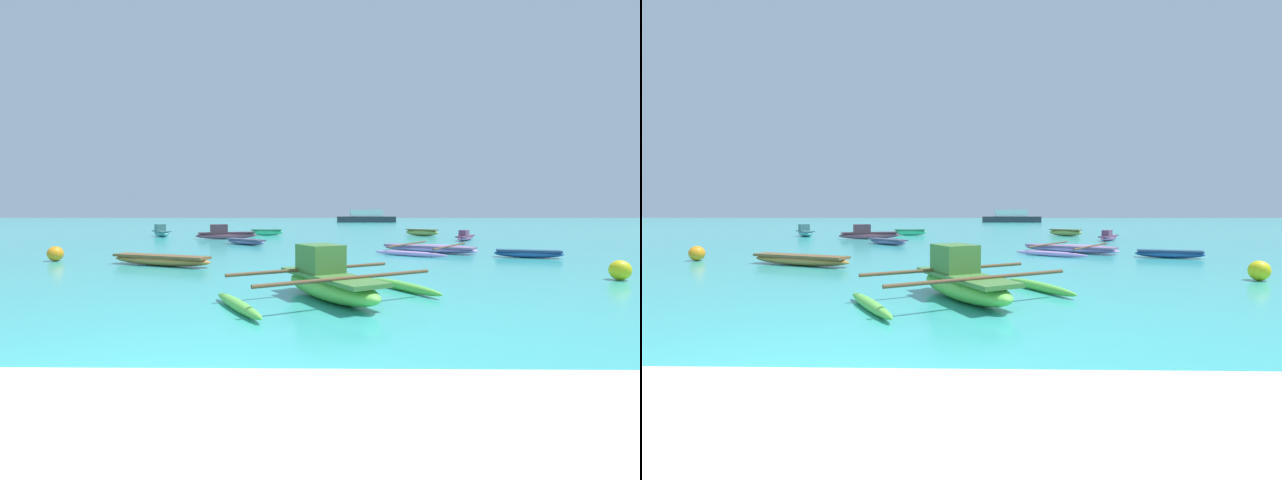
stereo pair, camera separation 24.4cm
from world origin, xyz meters
The scene contains 14 objects.
ground_plane centered at (0.00, 0.00, 0.00)m, with size 240.00×240.00×0.00m.
moored_boat_0 centered at (-2.59, 18.86, 0.17)m, with size 2.55×2.34×0.30m.
moored_boat_1 centered at (-4.72, 23.47, 0.32)m, with size 3.76×1.64×0.92m.
moored_boat_2 centered at (-3.66, 10.19, 0.19)m, with size 3.74×1.92×0.34m.
moored_boat_3 centered at (9.09, 12.66, 0.16)m, with size 2.43×1.15×0.29m.
moored_boat_4 centered at (-2.69, 27.58, 0.24)m, with size 2.37×0.48×0.44m.
moored_boat_5 centered at (-9.80, 26.18, 0.30)m, with size 2.01×2.36×0.84m.
moored_boat_6 centered at (9.89, 22.27, 0.22)m, with size 1.95×2.63×0.63m.
moored_boat_7 centered at (5.91, 14.77, 0.16)m, with size 4.77×5.07×0.34m.
moored_boat_8 centered at (1.61, 5.02, 0.35)m, with size 4.50×3.89×1.05m.
moored_boat_9 centered at (8.38, 27.02, 0.27)m, with size 2.31×1.96×0.49m.
mooring_buoy_0 centered at (-7.78, 11.38, 0.26)m, with size 0.52×0.52×0.52m.
mooring_buoy_1 centered at (8.91, 7.45, 0.25)m, with size 0.50×0.50×0.50m.
distant_ferry centered at (8.25, 66.84, 0.85)m, with size 9.47×2.08×2.08m.
Camera 2 is at (1.79, -3.20, 1.70)m, focal length 24.00 mm.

